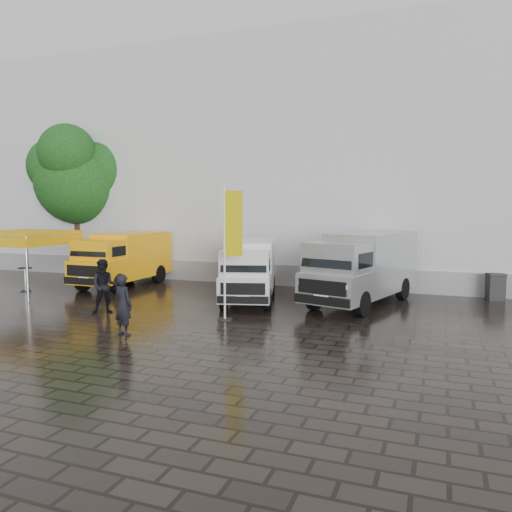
{
  "coord_description": "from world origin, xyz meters",
  "views": [
    {
      "loc": [
        6.35,
        -14.44,
        3.74
      ],
      "look_at": [
        0.14,
        2.2,
        1.98
      ],
      "focal_mm": 35.0,
      "sensor_mm": 36.0,
      "label": 1
    }
  ],
  "objects_px": {
    "canopy_tent": "(25,235)",
    "flagpole": "(230,247)",
    "person_tent": "(104,286)",
    "cocktail_table": "(25,280)",
    "person_front": "(123,305)",
    "van_silver": "(362,269)",
    "van_white": "(250,271)",
    "wheelie_bin": "(496,287)",
    "van_yellow": "(123,260)"
  },
  "relations": [
    {
      "from": "cocktail_table",
      "to": "person_tent",
      "type": "distance_m",
      "value": 6.62
    },
    {
      "from": "cocktail_table",
      "to": "person_front",
      "type": "distance_m",
      "value": 9.86
    },
    {
      "from": "van_silver",
      "to": "wheelie_bin",
      "type": "xyz_separation_m",
      "value": [
        4.91,
        2.75,
        -0.82
      ]
    },
    {
      "from": "van_silver",
      "to": "flagpole",
      "type": "height_order",
      "value": "flagpole"
    },
    {
      "from": "person_tent",
      "to": "van_silver",
      "type": "bearing_deg",
      "value": -2.61
    },
    {
      "from": "van_silver",
      "to": "cocktail_table",
      "type": "bearing_deg",
      "value": -155.23
    },
    {
      "from": "van_white",
      "to": "van_silver",
      "type": "relative_size",
      "value": 0.87
    },
    {
      "from": "van_yellow",
      "to": "wheelie_bin",
      "type": "distance_m",
      "value": 16.25
    },
    {
      "from": "van_white",
      "to": "van_silver",
      "type": "height_order",
      "value": "van_silver"
    },
    {
      "from": "canopy_tent",
      "to": "cocktail_table",
      "type": "bearing_deg",
      "value": 143.67
    },
    {
      "from": "van_white",
      "to": "wheelie_bin",
      "type": "relative_size",
      "value": 5.05
    },
    {
      "from": "canopy_tent",
      "to": "person_front",
      "type": "distance_m",
      "value": 9.59
    },
    {
      "from": "van_silver",
      "to": "person_front",
      "type": "distance_m",
      "value": 9.2
    },
    {
      "from": "canopy_tent",
      "to": "person_tent",
      "type": "height_order",
      "value": "canopy_tent"
    },
    {
      "from": "cocktail_table",
      "to": "person_tent",
      "type": "xyz_separation_m",
      "value": [
        6.12,
        -2.49,
        0.42
      ]
    },
    {
      "from": "van_white",
      "to": "cocktail_table",
      "type": "height_order",
      "value": "van_white"
    },
    {
      "from": "person_front",
      "to": "canopy_tent",
      "type": "bearing_deg",
      "value": -12.87
    },
    {
      "from": "van_silver",
      "to": "canopy_tent",
      "type": "height_order",
      "value": "van_silver"
    },
    {
      "from": "cocktail_table",
      "to": "person_front",
      "type": "xyz_separation_m",
      "value": [
        8.58,
        -4.85,
        0.37
      ]
    },
    {
      "from": "van_silver",
      "to": "canopy_tent",
      "type": "xyz_separation_m",
      "value": [
        -14.04,
        -2.52,
        1.16
      ]
    },
    {
      "from": "cocktail_table",
      "to": "person_tent",
      "type": "bearing_deg",
      "value": -22.1
    },
    {
      "from": "flagpole",
      "to": "cocktail_table",
      "type": "distance_m",
      "value": 11.06
    },
    {
      "from": "van_white",
      "to": "cocktail_table",
      "type": "xyz_separation_m",
      "value": [
        -10.08,
        -1.45,
        -0.65
      ]
    },
    {
      "from": "person_front",
      "to": "wheelie_bin",
      "type": "bearing_deg",
      "value": -120.98
    },
    {
      "from": "van_yellow",
      "to": "person_tent",
      "type": "relative_size",
      "value": 2.82
    },
    {
      "from": "canopy_tent",
      "to": "wheelie_bin",
      "type": "xyz_separation_m",
      "value": [
        18.95,
        5.27,
        -1.98
      ]
    },
    {
      "from": "canopy_tent",
      "to": "flagpole",
      "type": "relative_size",
      "value": 0.76
    },
    {
      "from": "canopy_tent",
      "to": "person_front",
      "type": "bearing_deg",
      "value": -29.18
    },
    {
      "from": "flagpole",
      "to": "wheelie_bin",
      "type": "distance_m",
      "value": 11.24
    },
    {
      "from": "canopy_tent",
      "to": "flagpole",
      "type": "bearing_deg",
      "value": -9.53
    },
    {
      "from": "wheelie_bin",
      "to": "van_silver",
      "type": "bearing_deg",
      "value": -163.75
    },
    {
      "from": "canopy_tent",
      "to": "person_front",
      "type": "xyz_separation_m",
      "value": [
        8.25,
        -4.61,
        -1.63
      ]
    },
    {
      "from": "van_silver",
      "to": "person_front",
      "type": "relative_size",
      "value": 3.5
    },
    {
      "from": "canopy_tent",
      "to": "person_tent",
      "type": "xyz_separation_m",
      "value": [
        5.79,
        -2.24,
        -1.57
      ]
    },
    {
      "from": "canopy_tent",
      "to": "person_front",
      "type": "relative_size",
      "value": 1.87
    },
    {
      "from": "van_yellow",
      "to": "flagpole",
      "type": "distance_m",
      "value": 8.94
    },
    {
      "from": "cocktail_table",
      "to": "person_front",
      "type": "height_order",
      "value": "person_front"
    },
    {
      "from": "flagpole",
      "to": "wheelie_bin",
      "type": "height_order",
      "value": "flagpole"
    },
    {
      "from": "van_silver",
      "to": "cocktail_table",
      "type": "xyz_separation_m",
      "value": [
        -14.37,
        -2.28,
        -0.83
      ]
    },
    {
      "from": "van_yellow",
      "to": "wheelie_bin",
      "type": "height_order",
      "value": "van_yellow"
    },
    {
      "from": "van_yellow",
      "to": "person_front",
      "type": "distance_m",
      "value": 9.29
    },
    {
      "from": "van_white",
      "to": "person_tent",
      "type": "bearing_deg",
      "value": -151.45
    },
    {
      "from": "van_white",
      "to": "canopy_tent",
      "type": "bearing_deg",
      "value": 173.61
    },
    {
      "from": "person_front",
      "to": "person_tent",
      "type": "bearing_deg",
      "value": -27.56
    },
    {
      "from": "canopy_tent",
      "to": "flagpole",
      "type": "distance_m",
      "value": 10.53
    },
    {
      "from": "van_white",
      "to": "person_tent",
      "type": "relative_size",
      "value": 2.87
    },
    {
      "from": "van_yellow",
      "to": "person_tent",
      "type": "xyz_separation_m",
      "value": [
        2.91,
        -5.21,
        -0.29
      ]
    },
    {
      "from": "flagpole",
      "to": "person_tent",
      "type": "bearing_deg",
      "value": -173.81
    },
    {
      "from": "van_white",
      "to": "person_tent",
      "type": "distance_m",
      "value": 5.59
    },
    {
      "from": "flagpole",
      "to": "wheelie_bin",
      "type": "xyz_separation_m",
      "value": [
        8.57,
        7.02,
        -1.9
      ]
    }
  ]
}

